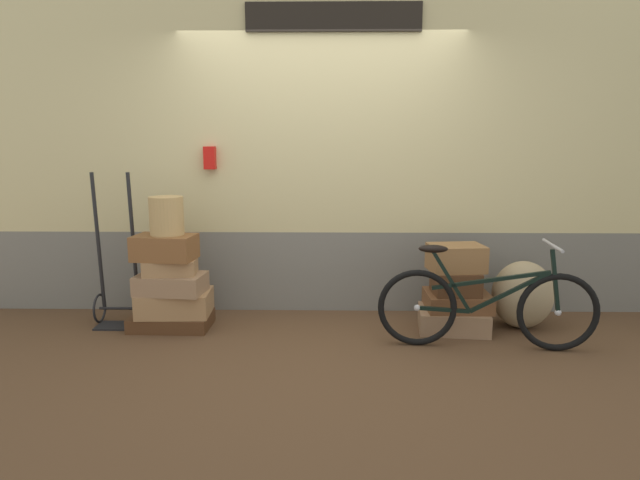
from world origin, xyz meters
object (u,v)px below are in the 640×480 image
object	(u,v)px
suitcase_1	(175,303)
suitcase_4	(165,247)
suitcase_3	(171,267)
bicycle	(486,306)
suitcase_5	(453,320)
burlap_sack	(523,295)
luggage_trolley	(118,287)
suitcase_6	(457,301)
suitcase_0	(172,321)
suitcase_7	(456,283)
suitcase_8	(456,258)
suitcase_2	(171,284)
wicker_basket	(167,216)

from	to	relation	value
suitcase_1	suitcase_4	xyz separation A→B (m)	(-0.05, -0.04, 0.49)
suitcase_3	bicycle	bearing A→B (deg)	-14.86
suitcase_5	burlap_sack	xyz separation A→B (m)	(0.59, 0.08, 0.20)
burlap_sack	suitcase_5	bearing A→B (deg)	-172.48
suitcase_4	luggage_trolley	distance (m)	0.61
suitcase_1	suitcase_6	bearing A→B (deg)	-2.16
suitcase_1	suitcase_0	bearing A→B (deg)	-176.59
suitcase_5	suitcase_7	size ratio (longest dim) A/B	1.54
suitcase_6	suitcase_7	size ratio (longest dim) A/B	1.43
suitcase_8	suitcase_1	bearing A→B (deg)	173.58
suitcase_7	suitcase_6	bearing A→B (deg)	46.43
bicycle	suitcase_8	bearing A→B (deg)	108.27
suitcase_1	suitcase_5	size ratio (longest dim) A/B	1.05
suitcase_1	luggage_trolley	size ratio (longest dim) A/B	0.45
suitcase_0	suitcase_1	distance (m)	0.16
suitcase_8	burlap_sack	distance (m)	0.67
suitcase_4	burlap_sack	distance (m)	3.02
suitcase_0	suitcase_2	distance (m)	0.34
suitcase_1	suitcase_8	size ratio (longest dim) A/B	1.36
suitcase_6	suitcase_2	bearing A→B (deg)	-178.46
suitcase_4	suitcase_8	size ratio (longest dim) A/B	1.12
suitcase_8	bicycle	size ratio (longest dim) A/B	0.27
suitcase_0	suitcase_1	bearing A→B (deg)	7.08
suitcase_0	suitcase_7	size ratio (longest dim) A/B	1.79
suitcase_1	bicycle	distance (m)	2.53
suitcase_4	suitcase_8	world-z (taller)	suitcase_4
suitcase_0	wicker_basket	xyz separation A→B (m)	(0.01, -0.01, 0.90)
suitcase_7	suitcase_8	bearing A→B (deg)	87.70
luggage_trolley	suitcase_0	bearing A→B (deg)	-11.91
suitcase_3	burlap_sack	bearing A→B (deg)	-4.27
suitcase_6	luggage_trolley	size ratio (longest dim) A/B	0.40
wicker_basket	burlap_sack	size ratio (longest dim) A/B	0.55
suitcase_8	luggage_trolley	size ratio (longest dim) A/B	0.33
suitcase_0	wicker_basket	bearing A→B (deg)	-66.78
suitcase_6	suitcase_8	bearing A→B (deg)	-164.43
suitcase_7	bicycle	xyz separation A→B (m)	(0.14, -0.40, -0.08)
burlap_sack	suitcase_0	bearing A→B (deg)	-178.83
suitcase_7	luggage_trolley	size ratio (longest dim) A/B	0.28
suitcase_2	suitcase_6	world-z (taller)	suitcase_2
suitcase_5	luggage_trolley	distance (m)	2.87
suitcase_7	luggage_trolley	distance (m)	2.87
suitcase_5	suitcase_7	xyz separation A→B (m)	(0.01, -0.00, 0.32)
suitcase_7	wicker_basket	xyz separation A→B (m)	(-2.38, 0.00, 0.55)
suitcase_2	bicycle	distance (m)	2.53
suitcase_6	suitcase_5	bearing A→B (deg)	-137.61
suitcase_4	wicker_basket	xyz separation A→B (m)	(0.02, 0.02, 0.26)
suitcase_2	luggage_trolley	world-z (taller)	luggage_trolley
suitcase_8	bicycle	xyz separation A→B (m)	(0.14, -0.43, -0.29)
suitcase_4	bicycle	size ratio (longest dim) A/B	0.30
suitcase_0	suitcase_6	size ratio (longest dim) A/B	1.26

